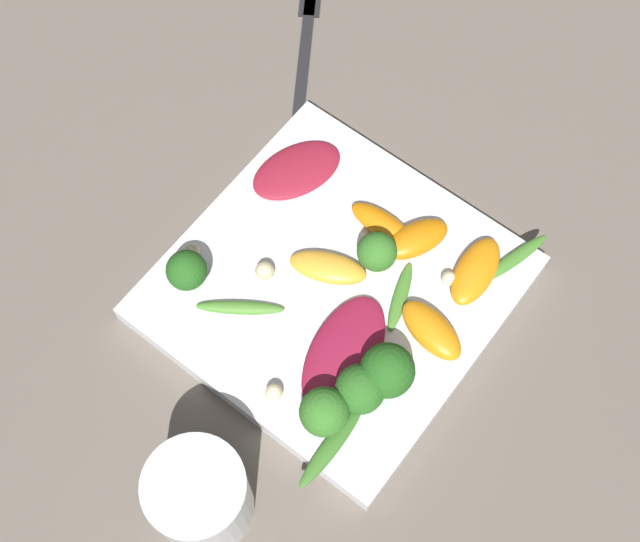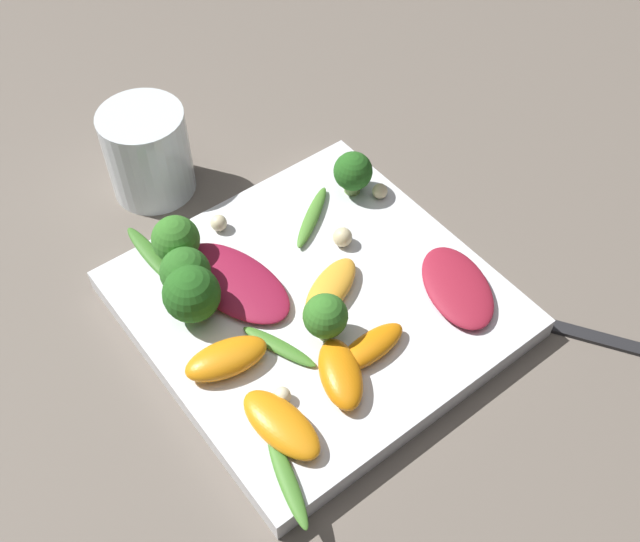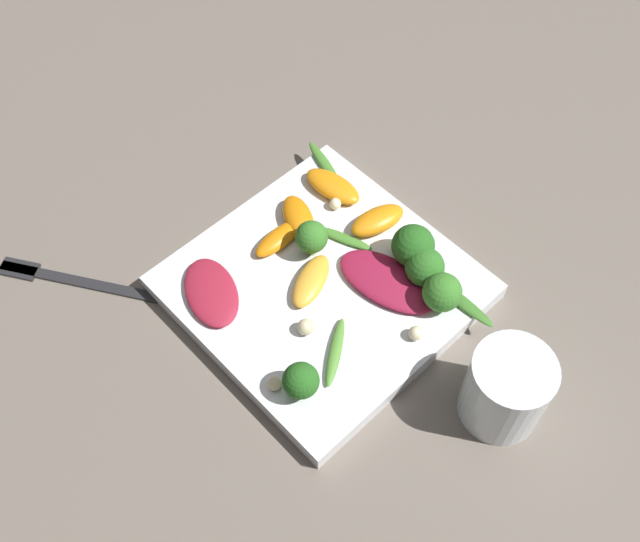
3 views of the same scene
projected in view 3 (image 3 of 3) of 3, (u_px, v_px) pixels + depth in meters
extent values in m
plane|color=#6B6056|center=(323.00, 292.00, 0.76)|extent=(2.40, 2.40, 0.00)
cube|color=white|center=(323.00, 287.00, 0.75)|extent=(0.26, 0.26, 0.02)
cylinder|color=white|center=(506.00, 389.00, 0.65)|extent=(0.07, 0.07, 0.08)
cube|color=#262628|center=(81.00, 281.00, 0.76)|extent=(0.15, 0.11, 0.01)
cube|color=#262628|center=(19.00, 268.00, 0.77)|extent=(0.04, 0.04, 0.01)
ellipsoid|color=maroon|center=(211.00, 292.00, 0.73)|extent=(0.10, 0.08, 0.01)
ellipsoid|color=maroon|center=(388.00, 281.00, 0.73)|extent=(0.12, 0.08, 0.01)
ellipsoid|color=orange|center=(280.00, 237.00, 0.76)|extent=(0.02, 0.06, 0.01)
ellipsoid|color=orange|center=(377.00, 220.00, 0.77)|extent=(0.04, 0.07, 0.02)
ellipsoid|color=orange|center=(298.00, 218.00, 0.77)|extent=(0.07, 0.05, 0.02)
ellipsoid|color=orange|center=(333.00, 186.00, 0.80)|extent=(0.07, 0.04, 0.02)
ellipsoid|color=#FCAD33|center=(311.00, 281.00, 0.73)|extent=(0.05, 0.07, 0.01)
cylinder|color=#7A9E51|center=(312.00, 247.00, 0.75)|extent=(0.01, 0.01, 0.02)
sphere|color=#387A28|center=(312.00, 237.00, 0.74)|extent=(0.03, 0.03, 0.03)
cylinder|color=#7A9E51|center=(301.00, 388.00, 0.67)|extent=(0.01, 0.01, 0.01)
sphere|color=#26601E|center=(301.00, 381.00, 0.66)|extent=(0.03, 0.03, 0.03)
cylinder|color=#7A9E51|center=(423.00, 276.00, 0.74)|extent=(0.02, 0.02, 0.01)
sphere|color=#2D6B23|center=(425.00, 267.00, 0.72)|extent=(0.04, 0.04, 0.04)
cylinder|color=#7A9E51|center=(440.00, 301.00, 0.72)|extent=(0.01, 0.01, 0.01)
sphere|color=#387A28|center=(442.00, 292.00, 0.71)|extent=(0.04, 0.04, 0.04)
cylinder|color=#7A9E51|center=(411.00, 256.00, 0.75)|extent=(0.01, 0.01, 0.01)
sphere|color=#26601E|center=(413.00, 246.00, 0.73)|extent=(0.04, 0.04, 0.04)
ellipsoid|color=#518E33|center=(335.00, 352.00, 0.69)|extent=(0.05, 0.07, 0.01)
ellipsoid|color=#47842D|center=(324.00, 163.00, 0.82)|extent=(0.07, 0.03, 0.01)
ellipsoid|color=#47842D|center=(344.00, 238.00, 0.76)|extent=(0.06, 0.03, 0.01)
ellipsoid|color=#3D7528|center=(461.00, 301.00, 0.72)|extent=(0.08, 0.01, 0.01)
sphere|color=beige|center=(335.00, 204.00, 0.78)|extent=(0.01, 0.01, 0.01)
sphere|color=beige|center=(306.00, 327.00, 0.70)|extent=(0.02, 0.02, 0.02)
sphere|color=beige|center=(275.00, 384.00, 0.67)|extent=(0.01, 0.01, 0.01)
sphere|color=beige|center=(416.00, 333.00, 0.70)|extent=(0.01, 0.01, 0.01)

